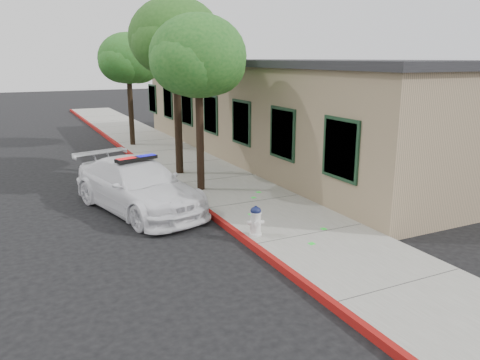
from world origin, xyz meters
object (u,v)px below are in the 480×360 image
at_px(clapboard_building, 292,109).
at_px(street_tree_far, 129,61).
at_px(fire_hydrant, 256,221).
at_px(street_tree_mid, 175,42).
at_px(street_tree_near, 199,60).
at_px(police_car, 138,186).

height_order(clapboard_building, street_tree_far, street_tree_far).
xyz_separation_m(fire_hydrant, street_tree_far, (0.38, 13.64, 3.66)).
bearing_deg(clapboard_building, fire_hydrant, -126.71).
bearing_deg(street_tree_mid, street_tree_near, -92.84).
xyz_separation_m(police_car, fire_hydrant, (1.93, -3.62, -0.22)).
bearing_deg(clapboard_building, police_car, -149.44).
height_order(police_car, fire_hydrant, police_car).
distance_m(street_tree_mid, street_tree_far, 6.68).
bearing_deg(fire_hydrant, street_tree_near, 103.27).
height_order(street_tree_mid, street_tree_far, street_tree_mid).
distance_m(fire_hydrant, street_tree_near, 5.83).
relative_size(clapboard_building, fire_hydrant, 28.41).
bearing_deg(street_tree_mid, street_tree_far, 90.90).
bearing_deg(street_tree_mid, fire_hydrant, -93.97).
bearing_deg(fire_hydrant, street_tree_mid, 103.91).
height_order(police_car, street_tree_near, street_tree_near).
bearing_deg(street_tree_far, street_tree_near, -90.13).
distance_m(police_car, fire_hydrant, 4.11).
bearing_deg(street_tree_far, police_car, -102.97).
distance_m(clapboard_building, street_tree_mid, 6.64).
relative_size(clapboard_building, street_tree_mid, 3.34).
xyz_separation_m(clapboard_building, police_car, (-8.27, -4.88, -1.38)).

